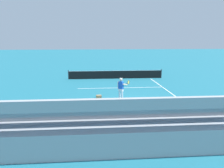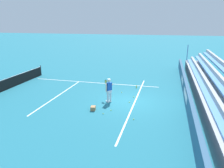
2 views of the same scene
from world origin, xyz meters
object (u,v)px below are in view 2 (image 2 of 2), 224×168
(tennis_ball_far_right, at_px, (134,97))
(water_bottle, at_px, (136,87))
(tennis_player, at_px, (109,90))
(tennis_ball_toward_net, at_px, (103,114))
(tennis_ball_near_player, at_px, (129,102))
(ball_box_cardboard, at_px, (93,108))
(tennis_ball_by_box, at_px, (134,119))
(tennis_ball_stray_back, at_px, (122,92))
(tennis_net, at_px, (4,85))
(tennis_ball_far_left, at_px, (111,110))

(tennis_ball_far_right, relative_size, water_bottle, 0.30)
(tennis_player, distance_m, tennis_ball_toward_net, 2.33)
(tennis_ball_near_player, bearing_deg, tennis_ball_far_right, -7.04)
(ball_box_cardboard, xyz_separation_m, tennis_ball_near_player, (1.92, -2.04, -0.10))
(tennis_ball_toward_net, xyz_separation_m, water_bottle, (6.03, -1.21, 0.08))
(tennis_player, xyz_separation_m, tennis_ball_by_box, (-2.48, -2.18, -0.86))
(ball_box_cardboard, relative_size, tennis_ball_toward_net, 6.06)
(water_bottle, bearing_deg, tennis_ball_far_right, -176.30)
(tennis_ball_stray_back, distance_m, tennis_ball_near_player, 2.29)
(tennis_ball_far_right, bearing_deg, tennis_ball_near_player, 172.96)
(tennis_ball_stray_back, xyz_separation_m, water_bottle, (1.58, -0.97, 0.08))
(tennis_ball_far_right, bearing_deg, water_bottle, 3.70)
(ball_box_cardboard, relative_size, tennis_net, 0.04)
(tennis_ball_far_left, bearing_deg, tennis_ball_by_box, -120.85)
(tennis_ball_toward_net, distance_m, tennis_ball_by_box, 2.00)
(tennis_net, bearing_deg, tennis_ball_far_left, -101.55)
(tennis_net, bearing_deg, ball_box_cardboard, -104.30)
(tennis_ball_far_right, relative_size, tennis_net, 0.01)
(tennis_ball_far_left, relative_size, tennis_ball_toward_net, 1.00)
(tennis_ball_far_left, height_order, tennis_ball_by_box, same)
(tennis_ball_far_left, distance_m, tennis_ball_stray_back, 3.79)
(tennis_ball_toward_net, bearing_deg, water_bottle, -11.36)
(tennis_ball_far_left, relative_size, water_bottle, 0.30)
(tennis_player, distance_m, tennis_ball_by_box, 3.41)
(tennis_ball_stray_back, xyz_separation_m, tennis_ball_by_box, (-4.77, -1.73, 0.00))
(tennis_ball_far_right, xyz_separation_m, tennis_ball_near_player, (-1.18, 0.15, 0.00))
(tennis_ball_by_box, bearing_deg, tennis_ball_stray_back, 19.94)
(tennis_ball_toward_net, relative_size, tennis_ball_far_right, 1.00)
(tennis_ball_stray_back, bearing_deg, ball_box_cardboard, 165.09)
(ball_box_cardboard, height_order, tennis_ball_far_left, ball_box_cardboard)
(tennis_player, height_order, tennis_ball_toward_net, tennis_player)
(ball_box_cardboard, distance_m, tennis_ball_far_right, 3.79)
(ball_box_cardboard, relative_size, tennis_ball_far_left, 6.06)
(tennis_ball_far_left, height_order, tennis_ball_toward_net, same)
(tennis_net, bearing_deg, tennis_ball_by_box, -104.63)
(ball_box_cardboard, bearing_deg, tennis_ball_by_box, -105.65)
(tennis_ball_far_right, xyz_separation_m, tennis_net, (-0.92, 10.72, 0.46))
(tennis_ball_near_player, bearing_deg, tennis_ball_far_left, 152.70)
(tennis_ball_toward_net, bearing_deg, tennis_ball_near_player, -27.28)
(tennis_player, relative_size, tennis_net, 0.15)
(tennis_ball_by_box, bearing_deg, ball_box_cardboard, 74.35)
(tennis_ball_near_player, bearing_deg, water_bottle, 0.23)
(tennis_ball_far_left, relative_size, tennis_ball_far_right, 1.00)
(tennis_ball_far_right, distance_m, tennis_ball_by_box, 3.92)
(tennis_player, bearing_deg, tennis_net, 87.03)
(ball_box_cardboard, bearing_deg, tennis_ball_stray_back, -14.91)
(tennis_ball_far_left, distance_m, tennis_ball_far_right, 3.08)
(ball_box_cardboard, height_order, tennis_ball_toward_net, ball_box_cardboard)
(water_bottle, bearing_deg, tennis_net, 107.81)
(tennis_player, height_order, tennis_ball_near_player, tennis_player)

